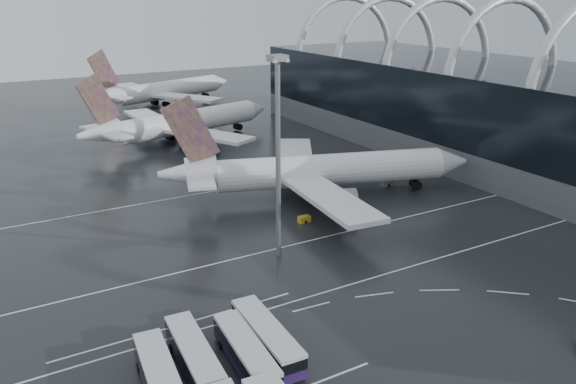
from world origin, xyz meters
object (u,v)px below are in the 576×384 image
floodlight_mast (278,135)px  gse_cart_belly_d (387,183)px  airliner_gate_b (180,124)px  airliner_main (315,171)px  gse_cart_belly_c (304,219)px  airliner_gate_c (162,91)px  gse_cart_belly_e (323,182)px  bus_row_near_a (160,378)px  bus_row_near_c (246,353)px  bus_row_near_d (267,337)px  bus_row_near_b (194,356)px

floodlight_mast → gse_cart_belly_d: bearing=26.5°
airliner_gate_b → floodlight_mast: floodlight_mast is taller
airliner_main → gse_cart_belly_c: bearing=-112.8°
airliner_main → airliner_gate_c: size_ratio=1.04×
floodlight_mast → gse_cart_belly_e: size_ratio=11.22×
airliner_gate_b → gse_cart_belly_c: 59.52m
floodlight_mast → gse_cart_belly_d: size_ratio=12.42×
bus_row_near_a → gse_cart_belly_c: bearing=-43.3°
bus_row_near_a → airliner_gate_c: bearing=-12.2°
bus_row_near_c → gse_cart_belly_d: bearing=-48.0°
bus_row_near_d → gse_cart_belly_d: (44.74, 35.44, -1.08)m
bus_row_near_a → bus_row_near_c: bearing=-87.5°
airliner_main → bus_row_near_d: 47.28m
bus_row_near_b → bus_row_near_d: 7.67m
airliner_main → bus_row_near_b: airliner_main is taller
gse_cart_belly_c → floodlight_mast: bearing=-137.8°
bus_row_near_b → gse_cart_belly_c: bus_row_near_b is taller
bus_row_near_d → gse_cart_belly_c: bus_row_near_d is taller
airliner_main → bus_row_near_b: 51.88m
bus_row_near_d → gse_cart_belly_c: size_ratio=6.51×
airliner_gate_b → bus_row_near_b: size_ratio=4.36×
gse_cart_belly_c → gse_cart_belly_e: size_ratio=0.78×
bus_row_near_d → gse_cart_belly_c: bearing=-35.1°
bus_row_near_c → airliner_main: bearing=-35.8°
bus_row_near_b → floodlight_mast: floodlight_mast is taller
gse_cart_belly_c → gse_cart_belly_d: size_ratio=0.86×
airliner_gate_b → bus_row_near_c: 91.82m
gse_cart_belly_c → gse_cart_belly_e: 18.70m
bus_row_near_b → gse_cart_belly_c: size_ratio=6.40×
airliner_gate_c → bus_row_near_b: size_ratio=4.34×
bus_row_near_c → gse_cart_belly_c: size_ratio=6.29×
airliner_main → bus_row_near_c: (-32.35, -38.32, -3.23)m
bus_row_near_d → gse_cart_belly_d: bearing=-49.0°
airliner_gate_b → floodlight_mast: size_ratio=1.94×
bus_row_near_a → bus_row_near_d: 11.60m
bus_row_near_b → gse_cart_belly_e: (41.62, 40.81, -0.97)m
bus_row_near_b → floodlight_mast: 31.17m
airliner_gate_c → bus_row_near_a: size_ratio=4.33×
gse_cart_belly_d → gse_cart_belly_e: bearing=150.6°
bus_row_near_a → bus_row_near_c: 8.55m
airliner_gate_b → floodlight_mast: bearing=-112.7°
airliner_gate_c → gse_cart_belly_c: size_ratio=27.74×
airliner_gate_c → gse_cart_belly_e: 94.14m
airliner_gate_c → gse_cart_belly_d: 100.90m
airliner_gate_b → bus_row_near_a: 94.01m
bus_row_near_a → gse_cart_belly_c: (32.95, 28.56, -1.12)m
airliner_main → bus_row_near_d: (-29.31, -36.96, -3.17)m
bus_row_near_b → gse_cart_belly_c: (29.02, 27.00, -1.12)m
gse_cart_belly_c → bus_row_near_d: bearing=-127.7°
bus_row_near_a → gse_cart_belly_c: bus_row_near_a is taller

